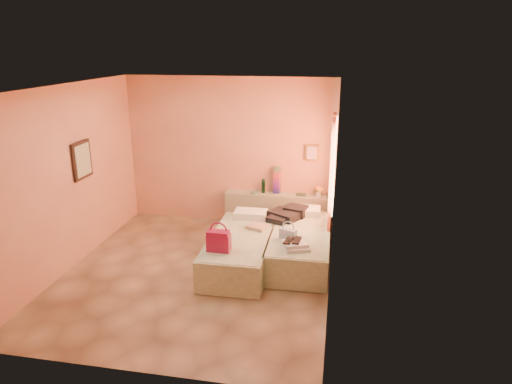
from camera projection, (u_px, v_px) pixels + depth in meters
ground at (197, 273)px, 7.01m from camera, size 4.50×4.50×0.00m
room_walls at (217, 152)px, 6.95m from camera, size 4.02×4.51×2.81m
headboard_ledge at (279, 210)px, 8.70m from camera, size 2.05×0.30×0.65m
bed_left at (241, 250)px, 7.20m from camera, size 0.93×2.01×0.50m
bed_right at (300, 246)px, 7.36m from camera, size 0.93×2.01×0.50m
water_bottle at (263, 186)px, 8.65m from camera, size 0.09×0.09×0.26m
rainbow_box at (277, 180)px, 8.60m from camera, size 0.13×0.13×0.50m
small_dish at (254, 193)px, 8.64m from camera, size 0.14×0.14×0.03m
green_book at (301, 195)px, 8.53m from camera, size 0.18×0.13×0.03m
flower_vase at (318, 191)px, 8.45m from camera, size 0.21×0.21×0.23m
magenta_handbag at (219, 240)px, 6.57m from camera, size 0.34×0.19×0.31m
khaki_garment at (257, 227)px, 7.40m from camera, size 0.38×0.34×0.05m
clothes_pile at (287, 214)px, 7.80m from camera, size 0.71×0.71×0.16m
blue_handbag at (288, 234)px, 6.97m from camera, size 0.28×0.20×0.17m
towel_stack at (296, 246)px, 6.65m from camera, size 0.43×0.40×0.10m
sandal_pair at (293, 241)px, 6.67m from camera, size 0.24×0.29×0.03m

